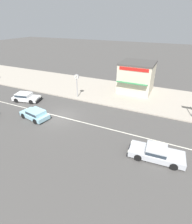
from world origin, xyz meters
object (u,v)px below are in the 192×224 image
(sedan_silver_1, at_px, (156,153))
(hatchback_white_3, at_px, (26,97))
(shopfront_corner_warung, at_px, (136,77))
(hatchback_pale_blue_0, at_px, (35,114))
(street_clock, at_px, (77,80))

(sedan_silver_1, height_order, hatchback_white_3, hatchback_white_3)
(sedan_silver_1, relative_size, shopfront_corner_warung, 0.82)
(sedan_silver_1, distance_m, shopfront_corner_warung, 15.14)
(hatchback_pale_blue_0, relative_size, hatchback_white_3, 0.95)
(hatchback_white_3, relative_size, shopfront_corner_warung, 0.72)
(hatchback_white_3, bearing_deg, sedan_silver_1, -12.91)
(hatchback_pale_blue_0, distance_m, hatchback_white_3, 5.74)
(hatchback_pale_blue_0, distance_m, shopfront_corner_warung, 15.76)
(hatchback_white_3, bearing_deg, hatchback_pale_blue_0, -35.20)
(sedan_silver_1, bearing_deg, hatchback_white_3, 167.09)
(hatchback_pale_blue_0, relative_size, shopfront_corner_warung, 0.69)
(street_clock, relative_size, shopfront_corner_warung, 0.60)
(hatchback_pale_blue_0, xyz_separation_m, sedan_silver_1, (13.55, -0.87, -0.05))
(hatchback_pale_blue_0, height_order, sedan_silver_1, hatchback_pale_blue_0)
(street_clock, xyz_separation_m, shopfront_corner_warung, (7.00, 5.98, -0.28))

